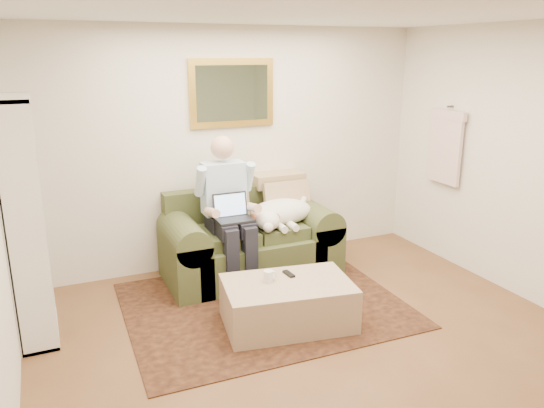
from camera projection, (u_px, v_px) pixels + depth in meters
room_shell at (329, 195)px, 3.94m from camera, size 4.51×5.00×2.61m
rug at (264, 305)px, 5.05m from camera, size 2.58×2.08×0.01m
sofa at (250, 247)px, 5.67m from camera, size 1.81×0.92×1.08m
seated_man at (230, 214)px, 5.29m from camera, size 0.60×0.85×1.52m
laptop at (232, 213)px, 5.22m from camera, size 0.35×0.28×0.25m
sleeping_dog at (281, 212)px, 5.61m from camera, size 0.74×0.47×0.28m
ottoman at (288, 304)px, 4.64m from camera, size 1.20×0.86×0.40m
coffee_mug at (268, 276)px, 4.60m from camera, size 0.08×0.08×0.10m
tv_remote at (289, 274)px, 4.74m from camera, size 0.06×0.15×0.02m
bookshelf at (26, 221)px, 4.30m from camera, size 0.28×0.80×2.00m
wall_mirror at (232, 93)px, 5.63m from camera, size 0.94×0.04×0.72m
hanging_shirt at (446, 143)px, 5.87m from camera, size 0.06×0.52×0.90m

